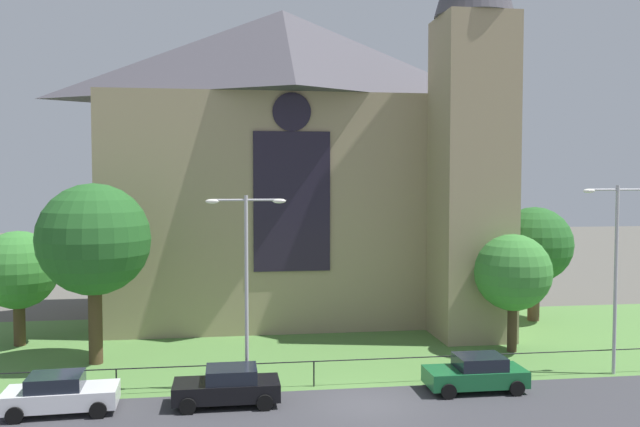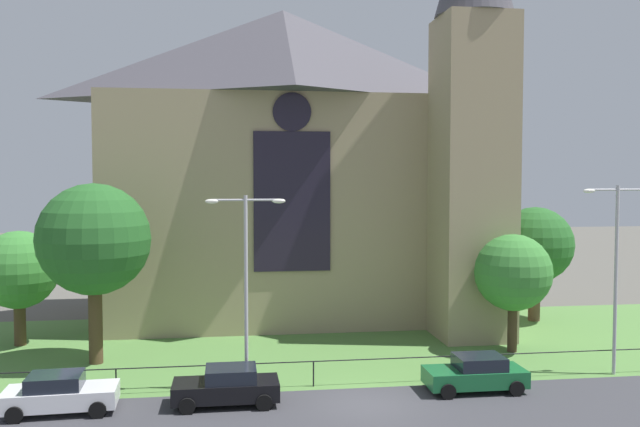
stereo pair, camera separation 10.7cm
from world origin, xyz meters
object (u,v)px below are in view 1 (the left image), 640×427
tree_right_far (534,245)px  tree_right_near (513,273)px  parked_car_black (228,386)px  parked_car_green (476,373)px  church_building (295,159)px  streetlamp_near (246,267)px  parked_car_white (60,394)px  tree_left_near (94,240)px  tree_left_far (18,270)px  streetlamp_far (616,255)px

tree_right_far → tree_right_near: 8.40m
parked_car_black → parked_car_green: 10.47m
church_building → parked_car_black: bearing=-104.9°
streetlamp_near → parked_car_white: (-7.21, -1.75, -4.54)m
tree_right_near → parked_car_black: (-14.70, -6.14, -3.39)m
tree_right_far → tree_left_near: size_ratio=0.82×
parked_car_green → tree_left_near: bearing=-21.2°
tree_left_near → streetlamp_near: tree_left_near is taller
tree_left_far → tree_right_far: bearing=3.9°
parked_car_black → tree_right_far: bearing=-145.7°
parked_car_green → streetlamp_near: bearing=-8.2°
church_building → tree_left_far: size_ratio=4.18×
tree_right_near → streetlamp_far: streetlamp_far is taller
church_building → tree_right_far: church_building is taller
tree_right_far → tree_right_near: bearing=-123.2°
tree_right_near → parked_car_white: tree_right_near is taller
church_building → parked_car_black: (-4.48, -16.87, -9.53)m
tree_left_far → parked_car_green: 24.35m
parked_car_white → parked_car_black: size_ratio=1.02×
parked_car_white → parked_car_green: size_ratio=1.02×
tree_right_near → parked_car_green: (-4.24, -5.84, -3.39)m
parked_car_white → parked_car_green: same height
tree_left_near → parked_car_white: (-0.03, -6.88, -5.30)m
parked_car_white → streetlamp_near: bearing=10.9°
tree_left_near → tree_right_near: size_ratio=1.43×
tree_right_far → parked_car_white: 29.14m
tree_right_far → parked_car_black: 23.68m
tree_right_near → tree_left_far: bearing=169.2°
church_building → tree_right_far: size_ratio=3.60×
church_building → tree_right_near: bearing=-46.4°
church_building → parked_car_white: church_building is taller
parked_car_white → parked_car_black: same height
streetlamp_far → tree_right_far: bearing=81.9°
streetlamp_far → parked_car_green: size_ratio=2.07×
streetlamp_far → parked_car_white: bearing=-175.8°
streetlamp_far → streetlamp_near: bearing=180.0°
tree_right_far → streetlamp_far: 11.57m
tree_right_near → streetlamp_far: (2.96, -4.43, 1.37)m
tree_left_far → streetlamp_far: bearing=-18.0°
church_building → tree_left_near: (-10.84, -10.03, -4.23)m
streetlamp_far → parked_car_white: (-24.05, -1.75, -4.75)m
tree_right_near → streetlamp_far: bearing=-56.2°
tree_left_near → parked_car_green: bearing=-21.3°
tree_left_far → tree_right_near: (25.83, -4.91, 0.05)m
parked_car_black → tree_right_near: bearing=-157.3°
tree_left_far → parked_car_green: size_ratio=1.48×
church_building → parked_car_green: bearing=-70.1°
tree_left_near → streetlamp_near: size_ratio=1.06×
tree_right_far → parked_car_white: bearing=-152.8°
tree_left_near → parked_car_black: tree_left_near is taller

